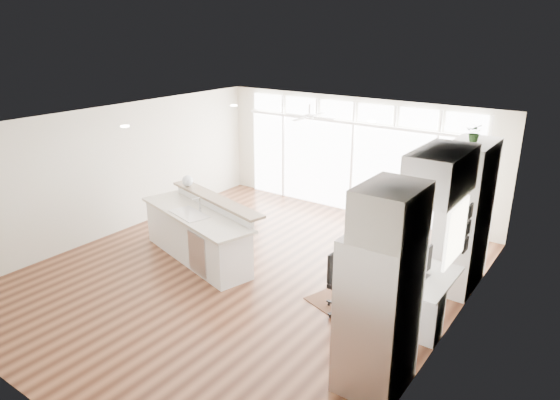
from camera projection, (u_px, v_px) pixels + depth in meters
The scene contains 24 objects.
floor at pixel (247, 274), 8.98m from camera, with size 7.00×8.00×0.02m, color #432314.
ceiling at pixel (244, 124), 8.08m from camera, with size 7.00×8.00×0.02m, color silver.
wall_back at pixel (354, 156), 11.60m from camera, with size 7.00×0.04×2.70m, color beige.
wall_front at pixel (14, 303), 5.45m from camera, with size 7.00×0.04×2.70m, color beige.
wall_left at pixel (116, 170), 10.44m from camera, with size 0.04×8.00×2.70m, color beige.
wall_right at pixel (450, 254), 6.61m from camera, with size 0.04×8.00×2.70m, color beige.
glass_wall at pixel (352, 169), 11.65m from camera, with size 5.80×0.06×2.08m, color white.
transom_row at pixel (355, 112), 11.21m from camera, with size 5.90×0.06×0.40m, color white.
desk_window at pixel (456, 233), 6.80m from camera, with size 0.04×0.85×0.85m, color white.
ceiling_fan at pixel (309, 112), 10.58m from camera, with size 1.16×1.16×0.32m, color white.
recessed_lights at pixel (251, 124), 8.24m from camera, with size 3.40×3.00×0.02m, color white.
oven_cabinet at pixel (464, 216), 8.21m from camera, with size 0.64×1.20×2.50m, color white.
desk_nook at pixel (424, 300), 7.37m from camera, with size 0.72×1.30×0.76m, color white.
upper_cabinets at pixel (441, 173), 6.69m from camera, with size 0.64×1.30×0.64m, color white.
refrigerator at pixel (378, 313), 5.90m from camera, with size 0.76×0.90×2.00m, color silver.
fridge_cabinet at pixel (391, 212), 5.44m from camera, with size 0.64×0.90×0.60m, color white.
framed_photos at pixel (468, 228), 7.32m from camera, with size 0.06×0.22×0.80m, color black.
kitchen_island at pixel (196, 231), 9.37m from camera, with size 2.85×1.07×1.13m, color white.
rug at pixel (340, 304), 7.97m from camera, with size 0.99×0.71×0.01m, color #321A10.
office_chair at pixel (347, 284), 7.61m from camera, with size 0.50×0.47×0.97m, color black.
fishbowl at pixel (188, 181), 10.08m from camera, with size 0.23×0.23×0.23m, color silver.
monitor at pixel (423, 262), 7.21m from camera, with size 0.09×0.52×0.44m, color black.
keyboard at pixel (410, 272), 7.37m from camera, with size 0.12×0.32×0.02m, color white.
potted_plant at pixel (475, 135), 7.76m from camera, with size 0.26×0.29×0.22m, color #335C27.
Camera 1 is at (5.14, -6.20, 4.22)m, focal length 32.00 mm.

